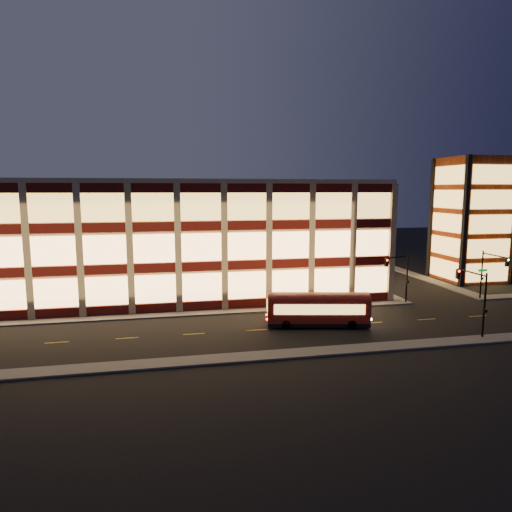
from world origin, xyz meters
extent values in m
plane|color=black|center=(0.00, 0.00, 0.00)|extent=(200.00, 200.00, 0.00)
cube|color=#514F4C|center=(-3.00, 1.00, 0.07)|extent=(54.00, 2.00, 0.15)
cube|color=#514F4C|center=(23.00, 17.00, 0.07)|extent=(2.00, 30.00, 0.15)
cube|color=#514F4C|center=(34.00, 17.00, 0.07)|extent=(2.00, 30.00, 0.15)
cube|color=#514F4C|center=(0.00, -13.00, 0.07)|extent=(100.00, 2.00, 0.15)
cube|color=tan|center=(-3.00, 17.00, 7.00)|extent=(50.00, 30.00, 14.00)
cube|color=tan|center=(-3.00, 17.00, 14.25)|extent=(50.40, 30.40, 0.50)
cube|color=#470C0A|center=(-3.00, 1.88, 0.65)|extent=(50.10, 0.25, 1.00)
cube|color=#FFBC6B|center=(-3.00, 1.90, 2.75)|extent=(49.00, 0.20, 3.00)
cube|color=#470C0A|center=(22.12, 17.00, 0.65)|extent=(0.25, 30.10, 1.00)
cube|color=#FFBC6B|center=(22.10, 17.00, 2.75)|extent=(0.20, 29.00, 3.00)
cube|color=#470C0A|center=(-3.00, 1.88, 5.05)|extent=(50.10, 0.25, 1.00)
cube|color=#FFBC6B|center=(-3.00, 1.90, 7.15)|extent=(49.00, 0.20, 3.00)
cube|color=#470C0A|center=(22.12, 17.00, 5.05)|extent=(0.25, 30.10, 1.00)
cube|color=#FFBC6B|center=(22.10, 17.00, 7.15)|extent=(0.20, 29.00, 3.00)
cube|color=#470C0A|center=(-3.00, 1.88, 9.45)|extent=(50.10, 0.25, 1.00)
cube|color=#FFBC6B|center=(-3.00, 1.90, 11.55)|extent=(49.00, 0.20, 3.00)
cube|color=#470C0A|center=(22.12, 17.00, 9.45)|extent=(0.25, 30.10, 1.00)
cube|color=#FFBC6B|center=(22.10, 17.00, 11.55)|extent=(0.20, 29.00, 3.00)
cube|color=#8C3814|center=(40.00, 12.00, 9.00)|extent=(8.00, 8.00, 18.00)
cube|color=black|center=(36.00, 8.00, 9.00)|extent=(0.60, 0.60, 18.00)
cube|color=black|center=(36.00, 16.00, 9.00)|extent=(0.60, 0.60, 18.00)
cube|color=black|center=(44.00, 16.00, 9.00)|extent=(0.60, 0.60, 18.00)
cube|color=#EAAF52|center=(40.00, 7.92, 1.80)|extent=(6.60, 0.16, 2.60)
cube|color=#EAAF52|center=(35.92, 12.00, 1.80)|extent=(0.16, 6.60, 2.60)
cube|color=#EAAF52|center=(40.00, 7.92, 5.20)|extent=(6.60, 0.16, 2.60)
cube|color=#EAAF52|center=(35.92, 12.00, 5.20)|extent=(0.16, 6.60, 2.60)
cube|color=#EAAF52|center=(40.00, 7.92, 8.60)|extent=(6.60, 0.16, 2.60)
cube|color=#EAAF52|center=(35.92, 12.00, 8.60)|extent=(0.16, 6.60, 2.60)
cube|color=#EAAF52|center=(40.00, 7.92, 12.00)|extent=(6.60, 0.16, 2.60)
cube|color=#EAAF52|center=(35.92, 12.00, 12.00)|extent=(0.16, 6.60, 2.60)
cube|color=#EAAF52|center=(40.00, 7.92, 15.40)|extent=(6.60, 0.16, 2.60)
cube|color=#EAAF52|center=(35.92, 12.00, 15.40)|extent=(0.16, 6.60, 2.60)
cylinder|color=black|center=(23.50, 0.80, 3.00)|extent=(0.18, 0.18, 6.00)
cylinder|color=black|center=(21.75, 0.05, 5.70)|extent=(3.56, 1.63, 0.14)
cube|color=black|center=(20.00, -0.70, 5.20)|extent=(0.32, 0.32, 0.95)
sphere|color=#FF0C05|center=(20.00, -0.88, 5.50)|extent=(0.20, 0.20, 0.20)
cube|color=black|center=(23.50, 0.60, 2.60)|extent=(0.25, 0.18, 0.28)
cylinder|color=black|center=(33.50, 0.80, 3.00)|extent=(0.18, 0.18, 6.00)
cylinder|color=black|center=(33.50, -1.20, 5.70)|extent=(0.14, 4.00, 0.14)
cube|color=black|center=(33.50, -3.20, 5.20)|extent=(0.32, 0.32, 0.95)
sphere|color=#0CFF26|center=(33.50, -3.38, 5.50)|extent=(0.20, 0.20, 0.20)
cube|color=black|center=(33.50, 0.60, 2.60)|extent=(0.25, 0.18, 0.28)
cube|color=#0C7226|center=(33.50, 0.65, 3.60)|extent=(1.20, 0.06, 0.28)
cylinder|color=black|center=(23.50, -12.50, 3.00)|extent=(0.18, 0.18, 6.00)
cylinder|color=black|center=(23.50, -10.50, 5.70)|extent=(0.14, 4.00, 0.14)
cube|color=black|center=(23.50, -8.50, 5.20)|extent=(0.32, 0.32, 0.95)
sphere|color=#FF0C05|center=(23.50, -8.68, 5.50)|extent=(0.20, 0.20, 0.20)
cube|color=black|center=(23.50, -12.70, 2.60)|extent=(0.25, 0.18, 0.28)
cube|color=maroon|center=(10.17, -5.84, 1.69)|extent=(10.21, 4.46, 2.28)
cube|color=black|center=(10.17, -5.84, 0.35)|extent=(10.21, 4.46, 0.35)
cylinder|color=black|center=(6.84, -6.26, 0.45)|extent=(0.93, 0.47, 0.89)
cylinder|color=black|center=(7.29, -4.13, 0.45)|extent=(0.93, 0.47, 0.89)
cylinder|color=black|center=(13.05, -7.56, 0.45)|extent=(0.93, 0.47, 0.89)
cylinder|color=black|center=(13.50, -5.42, 0.45)|extent=(0.93, 0.47, 0.89)
cube|color=#EAAF52|center=(9.91, -7.08, 1.98)|extent=(8.55, 1.85, 0.99)
cube|color=#EAAF52|center=(10.43, -4.60, 1.98)|extent=(8.55, 1.85, 0.99)
camera|label=1|loc=(-4.57, -47.31, 13.31)|focal=32.00mm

